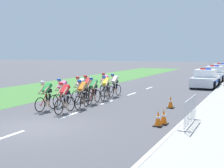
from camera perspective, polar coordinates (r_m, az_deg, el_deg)
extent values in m
plane|color=#424247|center=(12.62, -14.37, -7.77)|extent=(160.00, 160.00, 0.00)
cube|color=#9E9E99|center=(23.80, 18.31, -1.32)|extent=(0.16, 60.00, 0.13)
cube|color=#3D7033|center=(28.11, -8.08, -0.13)|extent=(7.00, 60.00, 0.01)
cube|color=white|center=(11.68, -18.41, -8.99)|extent=(0.14, 1.60, 0.01)
cube|color=white|center=(14.76, -7.71, -5.63)|extent=(0.14, 1.60, 0.01)
cube|color=white|center=(18.20, -0.93, -3.37)|extent=(0.14, 1.60, 0.01)
cube|color=white|center=(21.84, 3.62, -1.82)|extent=(0.14, 1.60, 0.01)
cube|color=white|center=(25.58, 6.85, -0.71)|extent=(0.14, 1.60, 0.01)
torus|color=black|center=(15.69, -13.03, -3.71)|extent=(0.11, 0.72, 0.72)
cylinder|color=#99999E|center=(15.69, -13.03, -3.71)|extent=(0.07, 0.07, 0.06)
torus|color=black|center=(16.42, -10.64, -3.23)|extent=(0.11, 0.72, 0.72)
cylinder|color=#99999E|center=(16.42, -10.64, -3.23)|extent=(0.07, 0.07, 0.06)
cylinder|color=#B21919|center=(15.93, -11.97, -1.58)|extent=(0.09, 0.55, 0.04)
cylinder|color=#B21919|center=(15.85, -12.37, -2.81)|extent=(0.09, 0.48, 0.63)
cylinder|color=#B21919|center=(16.12, -11.47, -2.57)|extent=(0.04, 0.04, 0.65)
cylinder|color=black|center=(15.68, -12.83, -1.79)|extent=(0.42, 0.07, 0.03)
cube|color=black|center=(16.08, -11.50, -1.36)|extent=(0.12, 0.23, 0.05)
cube|color=green|center=(15.96, -11.81, -0.69)|extent=(0.33, 0.56, 0.47)
cube|color=black|center=(16.06, -11.52, -1.22)|extent=(0.30, 0.23, 0.18)
cylinder|color=black|center=(16.01, -11.38, -2.48)|extent=(0.13, 0.23, 0.40)
cylinder|color=tan|center=(16.00, -11.55, -3.45)|extent=(0.10, 0.16, 0.36)
cylinder|color=black|center=(16.13, -11.86, -2.43)|extent=(0.13, 0.18, 0.40)
cylinder|color=tan|center=(16.11, -12.03, -3.39)|extent=(0.10, 0.13, 0.36)
cylinder|color=tan|center=(15.70, -11.90, -0.99)|extent=(0.11, 0.41, 0.35)
cylinder|color=tan|center=(15.92, -12.75, -0.91)|extent=(0.11, 0.41, 0.35)
sphere|color=tan|center=(15.71, -12.56, 0.07)|extent=(0.19, 0.19, 0.19)
ellipsoid|color=white|center=(15.70, -12.59, 0.30)|extent=(0.26, 0.33, 0.24)
torus|color=black|center=(14.82, -9.70, -4.20)|extent=(0.06, 0.72, 0.72)
cylinder|color=#99999E|center=(14.82, -9.70, -4.20)|extent=(0.06, 0.06, 0.06)
torus|color=black|center=(15.63, -7.55, -3.64)|extent=(0.06, 0.72, 0.72)
cylinder|color=#99999E|center=(15.63, -7.55, -3.64)|extent=(0.06, 0.06, 0.06)
cylinder|color=silver|center=(15.10, -8.73, -1.93)|extent=(0.05, 0.55, 0.04)
cylinder|color=silver|center=(15.00, -9.10, -3.24)|extent=(0.05, 0.48, 0.63)
cylinder|color=silver|center=(15.30, -8.29, -2.97)|extent=(0.04, 0.04, 0.65)
cylinder|color=black|center=(14.82, -9.51, -2.17)|extent=(0.42, 0.04, 0.03)
cube|color=black|center=(15.25, -8.31, -1.69)|extent=(0.11, 0.22, 0.05)
cube|color=red|center=(15.13, -8.59, -1.00)|extent=(0.29, 0.55, 0.47)
cube|color=black|center=(15.24, -8.33, -1.55)|extent=(0.28, 0.21, 0.18)
cylinder|color=black|center=(15.20, -8.14, -2.87)|extent=(0.12, 0.23, 0.40)
cylinder|color=tan|center=(15.18, -8.29, -3.90)|extent=(0.09, 0.16, 0.36)
cylinder|color=black|center=(15.30, -8.70, -2.82)|extent=(0.11, 0.17, 0.40)
cylinder|color=tan|center=(15.28, -8.85, -3.84)|extent=(0.09, 0.12, 0.36)
cylinder|color=tan|center=(14.87, -8.55, -1.31)|extent=(0.09, 0.40, 0.35)
cylinder|color=tan|center=(15.05, -9.55, -1.24)|extent=(0.09, 0.40, 0.35)
sphere|color=tan|center=(14.86, -9.26, -0.20)|extent=(0.19, 0.19, 0.19)
ellipsoid|color=red|center=(14.84, -9.29, 0.05)|extent=(0.24, 0.32, 0.24)
torus|color=black|center=(16.87, -10.03, -2.97)|extent=(0.06, 0.72, 0.72)
cylinder|color=#99999E|center=(16.87, -10.03, -2.97)|extent=(0.06, 0.06, 0.06)
torus|color=black|center=(17.67, -8.11, -2.54)|extent=(0.06, 0.72, 0.72)
cylinder|color=#99999E|center=(17.67, -8.11, -2.54)|extent=(0.06, 0.06, 0.06)
cylinder|color=#B21919|center=(17.15, -9.17, -1.00)|extent=(0.05, 0.55, 0.04)
cylinder|color=#B21919|center=(17.05, -9.49, -2.14)|extent=(0.05, 0.48, 0.63)
cylinder|color=#B21919|center=(17.35, -8.77, -1.92)|extent=(0.04, 0.04, 0.65)
cylinder|color=black|center=(16.87, -9.86, -1.19)|extent=(0.42, 0.04, 0.03)
cube|color=black|center=(17.31, -8.79, -0.79)|extent=(0.11, 0.22, 0.05)
cube|color=pink|center=(17.19, -9.04, -0.17)|extent=(0.29, 0.56, 0.45)
cube|color=black|center=(17.30, -8.81, -0.67)|extent=(0.29, 0.21, 0.18)
cylinder|color=black|center=(17.25, -8.64, -1.83)|extent=(0.12, 0.23, 0.40)
cylinder|color=beige|center=(17.22, -8.78, -2.73)|extent=(0.09, 0.16, 0.36)
cylinder|color=black|center=(17.35, -9.13, -1.79)|extent=(0.11, 0.17, 0.40)
cylinder|color=beige|center=(17.32, -9.27, -2.69)|extent=(0.09, 0.12, 0.36)
cylinder|color=beige|center=(16.93, -9.01, -0.44)|extent=(0.09, 0.40, 0.35)
cylinder|color=beige|center=(17.11, -9.89, -0.38)|extent=(0.09, 0.40, 0.35)
sphere|color=beige|center=(16.92, -9.64, 0.54)|extent=(0.19, 0.19, 0.19)
ellipsoid|color=blue|center=(16.91, -9.66, 0.75)|extent=(0.24, 0.32, 0.24)
torus|color=black|center=(15.94, -6.24, -3.44)|extent=(0.10, 0.73, 0.72)
cylinder|color=#99999E|center=(15.94, -6.24, -3.44)|extent=(0.06, 0.06, 0.06)
torus|color=black|center=(16.83, -4.73, -2.92)|extent=(0.10, 0.73, 0.72)
cylinder|color=#99999E|center=(16.83, -4.73, -2.92)|extent=(0.06, 0.06, 0.06)
cylinder|color=white|center=(16.26, -5.56, -1.33)|extent=(0.08, 0.55, 0.04)
cylinder|color=white|center=(16.15, -5.81, -2.54)|extent=(0.08, 0.48, 0.63)
cylinder|color=white|center=(16.48, -5.25, -2.29)|extent=(0.04, 0.04, 0.65)
cylinder|color=black|center=(15.95, -6.10, -1.55)|extent=(0.42, 0.06, 0.03)
cube|color=black|center=(16.44, -5.26, -1.10)|extent=(0.12, 0.23, 0.05)
cube|color=orange|center=(16.30, -5.45, -0.46)|extent=(0.32, 0.56, 0.47)
cube|color=black|center=(16.42, -5.27, -0.97)|extent=(0.30, 0.22, 0.18)
cylinder|color=black|center=(16.38, -5.05, -2.20)|extent=(0.13, 0.23, 0.40)
cylinder|color=#9E7051|center=(16.35, -5.16, -3.15)|extent=(0.10, 0.16, 0.36)
cylinder|color=black|center=(16.46, -5.62, -2.17)|extent=(0.12, 0.18, 0.40)
cylinder|color=#9E7051|center=(16.43, -5.73, -3.11)|extent=(0.10, 0.13, 0.36)
cylinder|color=#9E7051|center=(16.05, -5.26, -0.74)|extent=(0.11, 0.41, 0.35)
cylinder|color=#9E7051|center=(16.18, -6.29, -0.69)|extent=(0.11, 0.41, 0.35)
sphere|color=#9E7051|center=(16.01, -5.92, 0.28)|extent=(0.19, 0.19, 0.19)
ellipsoid|color=blue|center=(15.99, -5.94, 0.51)|extent=(0.26, 0.33, 0.24)
torus|color=black|center=(18.17, -6.68, -2.28)|extent=(0.11, 0.72, 0.72)
cylinder|color=#99999E|center=(18.17, -6.68, -2.28)|extent=(0.07, 0.07, 0.06)
torus|color=black|center=(18.97, -4.86, -1.92)|extent=(0.11, 0.72, 0.72)
cylinder|color=#99999E|center=(18.97, -4.86, -1.92)|extent=(0.07, 0.07, 0.06)
cylinder|color=black|center=(18.46, -5.86, -0.46)|extent=(0.09, 0.55, 0.04)
cylinder|color=black|center=(18.36, -6.17, -1.52)|extent=(0.09, 0.48, 0.63)
cylinder|color=black|center=(18.66, -5.49, -1.33)|extent=(0.04, 0.04, 0.65)
cylinder|color=black|center=(18.19, -6.51, -0.63)|extent=(0.42, 0.07, 0.03)
cube|color=black|center=(18.62, -5.50, -0.28)|extent=(0.12, 0.23, 0.05)
cube|color=white|center=(18.50, -5.73, 0.30)|extent=(0.33, 0.57, 0.45)
cube|color=black|center=(18.61, -5.52, -0.16)|extent=(0.30, 0.23, 0.18)
cylinder|color=black|center=(18.55, -5.37, -1.25)|extent=(0.13, 0.23, 0.40)
cylinder|color=tan|center=(18.52, -5.51, -2.08)|extent=(0.10, 0.16, 0.36)
cylinder|color=black|center=(18.66, -5.82, -1.21)|extent=(0.13, 0.18, 0.40)
cylinder|color=tan|center=(18.63, -5.96, -2.04)|extent=(0.10, 0.13, 0.36)
cylinder|color=tan|center=(18.24, -5.72, 0.06)|extent=(0.12, 0.41, 0.35)
cylinder|color=tan|center=(18.43, -6.53, 0.11)|extent=(0.12, 0.41, 0.35)
sphere|color=tan|center=(18.24, -6.29, 0.97)|extent=(0.19, 0.19, 0.19)
ellipsoid|color=red|center=(18.22, -6.31, 1.17)|extent=(0.26, 0.34, 0.24)
torus|color=black|center=(17.35, -4.15, -2.65)|extent=(0.06, 0.72, 0.72)
cylinder|color=#99999E|center=(17.35, -4.15, -2.65)|extent=(0.06, 0.06, 0.06)
torus|color=black|center=(18.23, -2.69, -2.22)|extent=(0.06, 0.72, 0.72)
cylinder|color=#99999E|center=(18.23, -2.69, -2.22)|extent=(0.06, 0.06, 0.06)
cylinder|color=#B21919|center=(17.67, -3.49, -0.73)|extent=(0.05, 0.55, 0.04)
cylinder|color=#B21919|center=(17.56, -3.74, -1.84)|extent=(0.05, 0.48, 0.63)
cylinder|color=#B21919|center=(17.89, -3.19, -1.63)|extent=(0.04, 0.04, 0.65)
cylinder|color=black|center=(17.36, -4.01, -0.92)|extent=(0.42, 0.04, 0.03)
cube|color=black|center=(17.84, -3.20, -0.53)|extent=(0.10, 0.22, 0.05)
cube|color=green|center=(17.71, -3.38, 0.07)|extent=(0.29, 0.55, 0.47)
cube|color=black|center=(17.83, -3.21, -0.41)|extent=(0.28, 0.21, 0.18)
cylinder|color=black|center=(17.79, -3.02, -1.54)|extent=(0.11, 0.23, 0.40)
cylinder|color=tan|center=(17.75, -3.13, -2.41)|extent=(0.09, 0.16, 0.36)
cylinder|color=black|center=(17.87, -3.53, -1.51)|extent=(0.11, 0.17, 0.40)
cylinder|color=tan|center=(17.83, -3.65, -2.38)|extent=(0.09, 0.12, 0.36)
cylinder|color=tan|center=(17.45, -3.23, -0.18)|extent=(0.08, 0.40, 0.35)
cylinder|color=tan|center=(17.60, -4.16, -0.14)|extent=(0.08, 0.40, 0.35)
sphere|color=tan|center=(17.42, -3.83, 0.76)|extent=(0.19, 0.19, 0.19)
ellipsoid|color=blue|center=(17.41, -3.85, 0.97)|extent=(0.24, 0.32, 0.24)
torus|color=black|center=(18.99, -5.16, -1.91)|extent=(0.06, 0.72, 0.72)
cylinder|color=#99999E|center=(18.99, -5.16, -1.91)|extent=(0.06, 0.06, 0.06)
torus|color=black|center=(19.86, -3.78, -1.55)|extent=(0.06, 0.72, 0.72)
cylinder|color=#99999E|center=(19.86, -3.78, -1.55)|extent=(0.06, 0.06, 0.06)
cylinder|color=silver|center=(19.32, -4.53, -0.16)|extent=(0.05, 0.55, 0.04)
cylinder|color=silver|center=(19.20, -4.77, -1.18)|extent=(0.05, 0.48, 0.63)
cylinder|color=silver|center=(19.53, -4.25, -0.99)|extent=(0.04, 0.04, 0.65)
cylinder|color=black|center=(19.01, -5.03, -0.33)|extent=(0.42, 0.04, 0.03)
cube|color=black|center=(19.49, -4.26, 0.01)|extent=(0.10, 0.22, 0.05)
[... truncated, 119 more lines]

